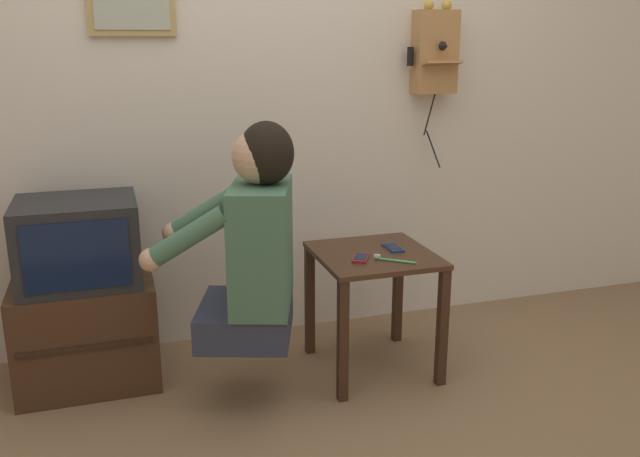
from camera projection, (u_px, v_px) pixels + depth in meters
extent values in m
plane|color=#846647|center=(320.00, 428.00, 2.60)|extent=(14.00, 14.00, 0.00)
cube|color=beige|center=(257.00, 76.00, 3.16)|extent=(6.80, 0.05, 2.55)
cube|color=#422819|center=(374.00, 255.00, 2.94)|extent=(0.50, 0.52, 0.02)
cube|color=#382215|center=(343.00, 341.00, 2.74)|extent=(0.04, 0.04, 0.53)
cube|color=#382215|center=(442.00, 328.00, 2.87)|extent=(0.04, 0.04, 0.53)
cube|color=#382215|center=(310.00, 300.00, 3.17)|extent=(0.04, 0.04, 0.53)
cube|color=#382215|center=(398.00, 290.00, 3.30)|extent=(0.04, 0.04, 0.53)
cube|color=#2D3347|center=(246.00, 319.00, 2.73)|extent=(0.47, 0.49, 0.14)
cube|color=#426B51|center=(262.00, 245.00, 2.64)|extent=(0.34, 0.47, 0.49)
sphere|color=tan|center=(259.00, 156.00, 2.54)|extent=(0.21, 0.21, 0.21)
ellipsoid|color=black|center=(266.00, 153.00, 2.54)|extent=(0.27, 0.28, 0.24)
cylinder|color=#426B51|center=(187.00, 237.00, 2.45)|extent=(0.33, 0.17, 0.24)
cylinder|color=#426B51|center=(205.00, 213.00, 2.79)|extent=(0.33, 0.17, 0.24)
sphere|color=tan|center=(151.00, 260.00, 2.48)|extent=(0.09, 0.09, 0.09)
sphere|color=tan|center=(173.00, 233.00, 2.82)|extent=(0.09, 0.09, 0.09)
cube|color=#422819|center=(87.00, 332.00, 2.91)|extent=(0.58, 0.43, 0.46)
cube|color=black|center=(86.00, 348.00, 2.70)|extent=(0.52, 0.01, 0.02)
cube|color=#232326|center=(78.00, 242.00, 2.79)|extent=(0.48, 0.41, 0.35)
cube|color=#0C1938|center=(77.00, 257.00, 2.60)|extent=(0.40, 0.01, 0.27)
cube|color=#AD7A47|center=(435.00, 52.00, 3.31)|extent=(0.21, 0.11, 0.40)
cube|color=#AD7A47|center=(442.00, 63.00, 3.24)|extent=(0.19, 0.07, 0.03)
sphere|color=#B79338|center=(429.00, 5.00, 3.22)|extent=(0.05, 0.05, 0.05)
sphere|color=#B79338|center=(447.00, 5.00, 3.25)|extent=(0.05, 0.05, 0.05)
cone|color=black|center=(445.00, 46.00, 3.20)|extent=(0.04, 0.05, 0.04)
cylinder|color=black|center=(410.00, 56.00, 3.28)|extent=(0.03, 0.03, 0.09)
cylinder|color=black|center=(430.00, 114.00, 3.37)|extent=(0.04, 0.04, 0.22)
cylinder|color=black|center=(433.00, 149.00, 3.43)|extent=(0.07, 0.06, 0.19)
cube|color=maroon|center=(361.00, 258.00, 2.85)|extent=(0.11, 0.14, 0.01)
cube|color=black|center=(361.00, 256.00, 2.85)|extent=(0.09, 0.11, 0.00)
cube|color=navy|center=(393.00, 248.00, 2.99)|extent=(0.06, 0.12, 0.01)
cube|color=black|center=(393.00, 246.00, 2.99)|extent=(0.05, 0.10, 0.00)
cylinder|color=#4CBF66|center=(395.00, 261.00, 2.82)|extent=(0.15, 0.12, 0.01)
cube|color=white|center=(377.00, 256.00, 2.84)|extent=(0.03, 0.03, 0.01)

